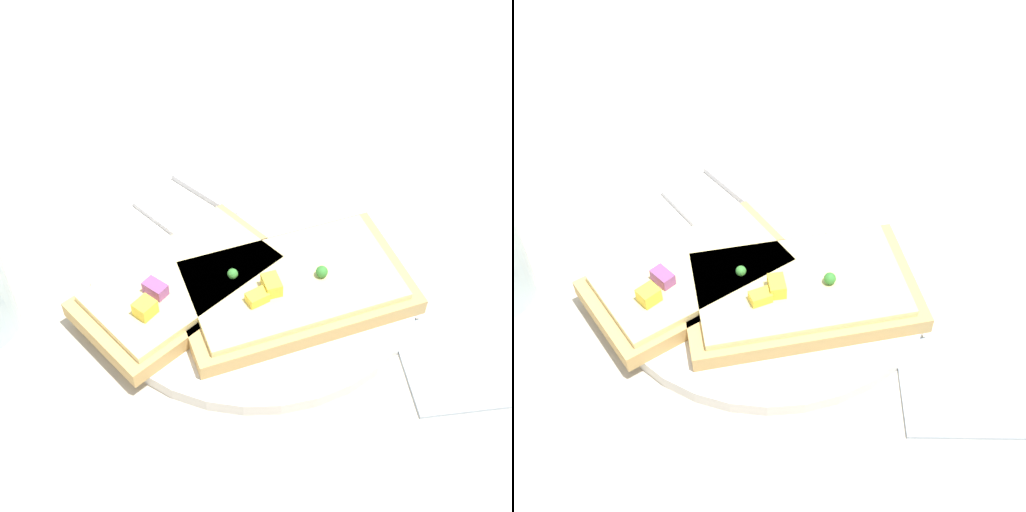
{
  "view_description": "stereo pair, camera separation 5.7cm",
  "coord_description": "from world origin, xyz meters",
  "views": [
    {
      "loc": [
        0.05,
        0.39,
        0.44
      ],
      "look_at": [
        0.0,
        0.0,
        0.02
      ],
      "focal_mm": 50.0,
      "sensor_mm": 36.0,
      "label": 1
    },
    {
      "loc": [
        -0.01,
        0.4,
        0.44
      ],
      "look_at": [
        0.0,
        0.0,
        0.02
      ],
      "focal_mm": 50.0,
      "sensor_mm": 36.0,
      "label": 2
    }
  ],
  "objects": [
    {
      "name": "fork",
      "position": [
        0.02,
        0.0,
        0.01
      ],
      "size": [
        0.14,
        0.17,
        0.01
      ],
      "rotation": [
        0.0,
        0.0,
        8.51
      ],
      "color": "silver",
      "rests_on": "plate"
    },
    {
      "name": "pizza_slice_main",
      "position": [
        -0.02,
        0.04,
        0.02
      ],
      "size": [
        0.2,
        0.14,
        0.03
      ],
      "rotation": [
        0.0,
        0.0,
        0.22
      ],
      "color": "tan",
      "rests_on": "plate"
    },
    {
      "name": "plate",
      "position": [
        0.0,
        0.0,
        0.01
      ],
      "size": [
        0.27,
        0.27,
        0.01
      ],
      "color": "silver",
      "rests_on": "ground"
    },
    {
      "name": "crumb_scatter",
      "position": [
        -0.05,
        0.03,
        0.02
      ],
      "size": [
        0.09,
        0.08,
        0.01
      ],
      "color": "tan",
      "rests_on": "plate"
    },
    {
      "name": "knife",
      "position": [
        0.0,
        -0.05,
        0.01
      ],
      "size": [
        0.15,
        0.17,
        0.01
      ],
      "rotation": [
        0.0,
        0.0,
        8.57
      ],
      "color": "silver",
      "rests_on": "plate"
    },
    {
      "name": "napkin",
      "position": [
        -0.17,
        0.11,
        0.0
      ],
      "size": [
        0.14,
        0.08,
        0.01
      ],
      "color": "silver",
      "rests_on": "ground"
    },
    {
      "name": "ground_plane",
      "position": [
        0.0,
        0.0,
        0.0
      ],
      "size": [
        4.0,
        4.0,
        0.0
      ],
      "primitive_type": "plane",
      "color": "#BCB29E"
    },
    {
      "name": "pizza_slice_corner",
      "position": [
        0.06,
        0.02,
        0.02
      ],
      "size": [
        0.18,
        0.17,
        0.03
      ],
      "rotation": [
        0.0,
        0.0,
        3.77
      ],
      "color": "tan",
      "rests_on": "plate"
    }
  ]
}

